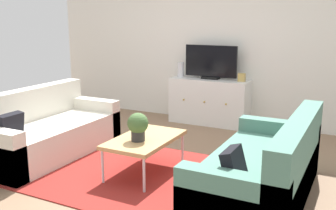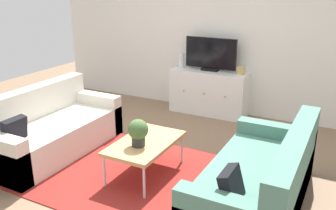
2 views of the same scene
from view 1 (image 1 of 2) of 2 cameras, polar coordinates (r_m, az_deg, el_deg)
name	(u,v)px [view 1 (image 1 of 2)]	position (r m, az deg, el deg)	size (l,w,h in m)	color
ground_plane	(144,170)	(4.62, -3.48, -9.46)	(10.00, 10.00, 0.00)	#84664C
wall_back	(222,41)	(6.61, 7.83, 9.21)	(6.40, 0.12, 2.70)	silver
area_rug	(137,174)	(4.50, -4.47, -10.03)	(2.50, 1.90, 0.01)	maroon
couch_left_side	(44,133)	(5.30, -17.66, -3.93)	(0.90, 1.91, 0.84)	beige
couch_right_side	(267,173)	(3.93, 14.27, -9.58)	(0.90, 1.91, 0.84)	#4C7A6B
coffee_table	(145,140)	(4.41, -3.38, -5.13)	(0.59, 0.99, 0.42)	tan
potted_plant	(138,125)	(4.25, -4.40, -2.98)	(0.23, 0.23, 0.31)	#2D2D2D
tv_console	(209,101)	(6.51, 6.05, 0.52)	(1.30, 0.47, 0.75)	white
flat_screen_tv	(211,62)	(6.43, 6.25, 6.18)	(0.88, 0.16, 0.55)	black
glass_vase	(181,70)	(6.63, 1.87, 5.18)	(0.11, 0.11, 0.25)	silver
mantel_clock	(242,77)	(6.27, 10.67, 3.97)	(0.11, 0.07, 0.13)	tan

